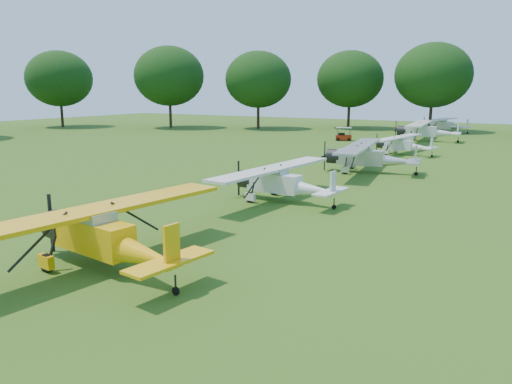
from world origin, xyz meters
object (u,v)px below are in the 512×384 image
aircraft_3 (282,180)px  aircraft_6 (425,130)px  aircraft_7 (445,124)px  aircraft_2 (103,233)px  golf_cart (343,136)px  aircraft_4 (368,155)px  aircraft_5 (403,143)px

aircraft_3 → aircraft_6: size_ratio=0.86×
aircraft_3 → aircraft_7: size_ratio=0.98×
aircraft_6 → aircraft_7: aircraft_6 is taller
aircraft_6 → aircraft_7: bearing=85.8°
aircraft_2 → aircraft_6: aircraft_6 is taller
golf_cart → aircraft_3: bearing=-96.0°
golf_cart → aircraft_4: bearing=-86.2°
aircraft_2 → aircraft_4: (1.34, 24.61, -0.00)m
aircraft_2 → aircraft_7: size_ratio=1.08×
aircraft_2 → aircraft_7: (-0.22, 64.79, -0.09)m
aircraft_6 → aircraft_4: bearing=-92.5°
aircraft_5 → golf_cart: (-9.62, 9.81, -0.53)m
aircraft_5 → aircraft_3: bearing=-82.9°
aircraft_3 → aircraft_4: size_ratio=0.91×
aircraft_4 → aircraft_7: size_ratio=1.07×
aircraft_6 → golf_cart: 9.76m
aircraft_5 → aircraft_6: 14.08m
aircraft_2 → aircraft_6: (0.05, 50.60, 0.07)m
aircraft_6 → aircraft_3: bearing=-94.9°
aircraft_4 → aircraft_7: bearing=83.3°
aircraft_7 → golf_cart: 20.30m
aircraft_5 → golf_cart: bearing=143.0°
aircraft_2 → aircraft_3: bearing=95.9°
aircraft_4 → golf_cart: aircraft_4 is taller
aircraft_3 → aircraft_4: bearing=89.8°
aircraft_2 → aircraft_3: 12.62m
aircraft_4 → aircraft_3: bearing=-103.7°
aircraft_2 → aircraft_6: size_ratio=0.95×
aircraft_3 → aircraft_7: aircraft_7 is taller
aircraft_4 → golf_cart: 23.97m
aircraft_2 → aircraft_5: 36.57m
aircraft_5 → golf_cart: aircraft_5 is taller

